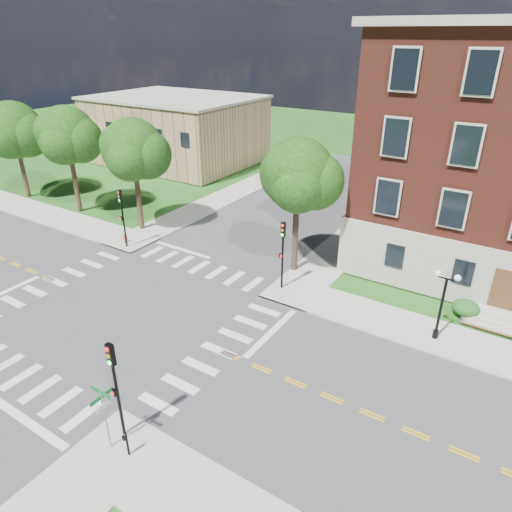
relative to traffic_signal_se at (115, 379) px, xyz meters
The scene contains 19 objects.
ground 10.58m from the traffic_signal_se, 136.29° to the left, with size 160.00×160.00×0.00m, color #205417.
road_ew 10.58m from the traffic_signal_se, 136.29° to the left, with size 90.00×12.00×0.01m, color #3D3D3F.
road_ns 10.58m from the traffic_signal_se, 136.29° to the left, with size 12.00×90.00×0.01m, color #3D3D3F.
sidewalk_ne 23.97m from the traffic_signal_se, 70.12° to the left, with size 34.00×34.00×0.12m.
sidewalk_nw 31.98m from the traffic_signal_se, 135.41° to the left, with size 34.00×34.00×0.12m.
crosswalk_east 7.66m from the traffic_signal_se, 90.76° to the left, with size 2.20×10.20×0.02m, color silver, non-canonical shape.
stop_bar_east 10.58m from the traffic_signal_se, 81.40° to the left, with size 0.40×5.50×0.00m, color silver.
secondary_building 47.18m from the traffic_signal_se, 128.39° to the left, with size 20.40×15.40×8.30m.
tree_a 37.27m from the traffic_signal_se, 152.60° to the left, with size 5.65×5.65×9.69m.
tree_b 30.34m from the traffic_signal_se, 145.15° to the left, with size 5.26×5.26×9.89m.
tree_c 23.87m from the traffic_signal_se, 133.37° to the left, with size 5.09×5.09×9.59m.
tree_d 18.04m from the traffic_signal_se, 93.49° to the left, with size 4.91×4.91×9.64m.
traffic_signal_se is the anchor object (origin of this frame).
traffic_signal_ne 14.69m from the traffic_signal_se, 91.94° to the left, with size 0.38×0.45×4.80m.
traffic_signal_nw 19.86m from the traffic_signal_se, 136.57° to the left, with size 0.38×0.45×4.80m.
twin_lamp_west 17.45m from the traffic_signal_se, 56.11° to the left, with size 1.36×0.36×4.23m.
street_sign_pole 1.17m from the traffic_signal_se, 86.27° to the right, with size 1.10×1.10×3.10m.
push_button_post 2.67m from the traffic_signal_se, 34.08° to the right, with size 0.14×0.21×1.20m.
fire_hydrant 20.90m from the traffic_signal_se, 136.72° to the left, with size 0.35×0.35×0.75m.
Camera 1 is at (19.88, -15.98, 15.88)m, focal length 32.00 mm.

